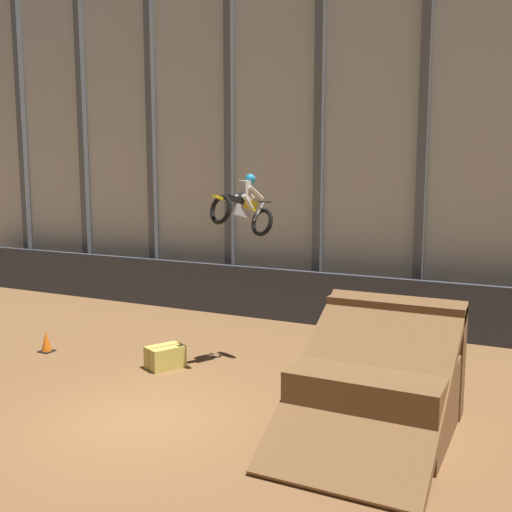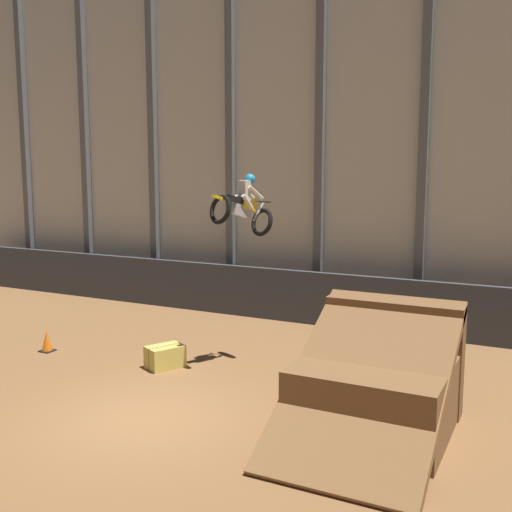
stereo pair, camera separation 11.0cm
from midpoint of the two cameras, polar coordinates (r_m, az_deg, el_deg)
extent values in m
plane|color=brown|center=(12.59, -10.61, -15.06)|extent=(60.00, 60.00, 0.00)
cube|color=beige|center=(20.41, 6.46, 11.35)|extent=(32.00, 0.12, 12.20)
cube|color=slate|center=(28.00, -21.02, 9.97)|extent=(0.28, 0.28, 12.20)
cube|color=slate|center=(25.62, -15.85, 10.42)|extent=(0.28, 0.28, 12.20)
cube|color=slate|center=(23.47, -9.66, 10.85)|extent=(0.28, 0.28, 12.20)
cube|color=slate|center=(21.65, -2.30, 11.20)|extent=(0.28, 0.28, 12.20)
cube|color=slate|center=(20.22, 6.26, 11.38)|extent=(0.28, 0.28, 12.20)
cube|color=slate|center=(19.29, 15.87, 11.29)|extent=(0.28, 0.28, 12.20)
cube|color=#383D47|center=(19.55, 4.84, -3.94)|extent=(31.36, 0.20, 1.72)
cube|color=brown|center=(11.99, 11.61, -12.78)|extent=(2.76, 2.93, 1.36)
cube|color=brown|center=(12.96, 13.11, -9.11)|extent=(2.82, 0.50, 2.27)
cube|color=brown|center=(11.27, 10.82, -11.69)|extent=(2.82, 4.28, 2.45)
torus|color=black|center=(15.21, 0.77, 3.24)|extent=(0.79, 0.55, 0.73)
torus|color=black|center=(14.30, -3.20, 4.45)|extent=(0.79, 0.55, 0.73)
cube|color=#B7B7BC|center=(14.73, -1.20, 4.33)|extent=(0.37, 0.60, 0.41)
cube|color=yellow|center=(14.86, -0.56, 4.93)|extent=(0.36, 0.53, 0.35)
cube|color=black|center=(14.61, -1.68, 5.37)|extent=(0.35, 0.59, 0.27)
cube|color=yellow|center=(14.27, -3.28, 5.56)|extent=(0.26, 0.39, 0.16)
cylinder|color=#B7B7BC|center=(15.12, 0.47, 4.28)|extent=(0.19, 0.38, 0.47)
cylinder|color=black|center=(15.12, 0.55, 5.19)|extent=(0.66, 0.10, 0.04)
cube|color=silver|center=(14.77, -0.89, 6.24)|extent=(0.33, 0.29, 0.51)
sphere|color=#2393CC|center=(14.89, -0.36, 7.34)|extent=(0.36, 0.39, 0.32)
cylinder|color=silver|center=(14.87, -1.23, 5.22)|extent=(0.23, 0.37, 0.39)
cylinder|color=silver|center=(14.69, -0.61, 5.19)|extent=(0.23, 0.37, 0.39)
cylinder|color=silver|center=(15.05, -0.61, 6.10)|extent=(0.24, 0.47, 0.37)
cylinder|color=silver|center=(14.81, 0.21, 6.07)|extent=(0.24, 0.47, 0.37)
cube|color=black|center=(17.64, -19.08, -8.52)|extent=(0.36, 0.36, 0.03)
cone|color=orange|center=(17.56, -19.13, -7.61)|extent=(0.28, 0.28, 0.55)
cube|color=#CCB751|center=(15.46, -8.45, -9.47)|extent=(0.94, 1.07, 0.56)
cube|color=#996623|center=(15.46, -8.45, -9.47)|extent=(0.44, 0.83, 0.57)
camera|label=1|loc=(0.06, -89.80, 0.03)|focal=42.00mm
camera|label=2|loc=(0.06, 90.20, -0.03)|focal=42.00mm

